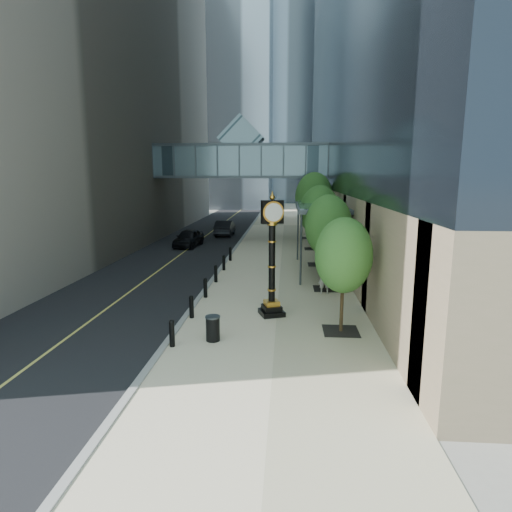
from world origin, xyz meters
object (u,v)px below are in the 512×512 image
at_px(trash_bin, 213,329).
at_px(pedestrian, 324,277).
at_px(car_near, 189,238).
at_px(car_far, 225,228).
at_px(street_clock, 272,264).

distance_m(trash_bin, pedestrian, 8.34).
distance_m(car_near, car_far, 7.82).
bearing_deg(car_far, trash_bin, 97.60).
relative_size(trash_bin, car_near, 0.20).
relative_size(pedestrian, car_far, 0.38).
xyz_separation_m(street_clock, car_near, (-7.99, 18.44, -1.58)).
bearing_deg(trash_bin, car_near, 105.28).
relative_size(car_near, car_far, 0.94).
bearing_deg(car_near, car_far, 79.58).
distance_m(street_clock, pedestrian, 4.74).
height_order(trash_bin, car_near, car_near).
height_order(street_clock, car_far, street_clock).
xyz_separation_m(trash_bin, car_near, (-5.91, 21.62, 0.27)).
bearing_deg(pedestrian, street_clock, 50.42).
height_order(street_clock, pedestrian, street_clock).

